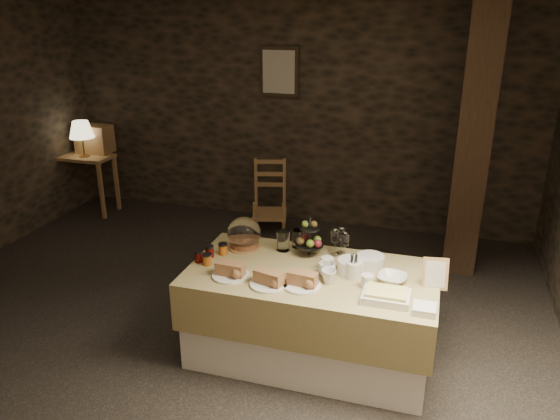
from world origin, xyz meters
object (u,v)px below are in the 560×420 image
(buffet_table, at_px, (311,308))
(timber_column, at_px, (474,140))
(console_table, at_px, (85,166))
(fruit_stand, at_px, (310,240))
(wine_rack, at_px, (94,139))
(chair, at_px, (271,199))
(table_lamp, at_px, (81,130))

(buffet_table, relative_size, timber_column, 0.68)
(console_table, xyz_separation_m, timber_column, (4.45, -0.30, 0.70))
(console_table, height_order, fruit_stand, fruit_stand)
(fruit_stand, bearing_deg, timber_column, 53.51)
(wine_rack, xyz_separation_m, timber_column, (4.40, -0.48, 0.40))
(fruit_stand, bearing_deg, chair, 115.48)
(table_lamp, distance_m, timber_column, 4.41)
(wine_rack, bearing_deg, buffet_table, -34.55)
(chair, bearing_deg, table_lamp, 168.86)
(timber_column, bearing_deg, fruit_stand, -126.49)
(chair, bearing_deg, wine_rack, 163.18)
(table_lamp, height_order, wine_rack, table_lamp)
(console_table, bearing_deg, wine_rack, 74.48)
(buffet_table, bearing_deg, wine_rack, 145.45)
(console_table, bearing_deg, timber_column, -3.81)
(console_table, bearing_deg, chair, 2.83)
(table_lamp, relative_size, chair, 0.69)
(timber_column, height_order, fruit_stand, timber_column)
(fruit_stand, bearing_deg, wine_rack, 148.06)
(chair, relative_size, timber_column, 0.24)
(table_lamp, distance_m, fruit_stand, 3.72)
(buffet_table, relative_size, wine_rack, 4.18)
(buffet_table, height_order, console_table, console_table)
(table_lamp, bearing_deg, console_table, 135.00)
(fruit_stand, bearing_deg, table_lamp, 151.07)
(table_lamp, height_order, timber_column, timber_column)
(buffet_table, height_order, wine_rack, wine_rack)
(buffet_table, bearing_deg, table_lamp, 148.22)
(fruit_stand, bearing_deg, buffet_table, -72.84)
(console_table, xyz_separation_m, chair, (2.36, 0.12, -0.24))
(timber_column, xyz_separation_m, fruit_stand, (-1.15, -1.55, -0.48))
(buffet_table, height_order, table_lamp, table_lamp)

